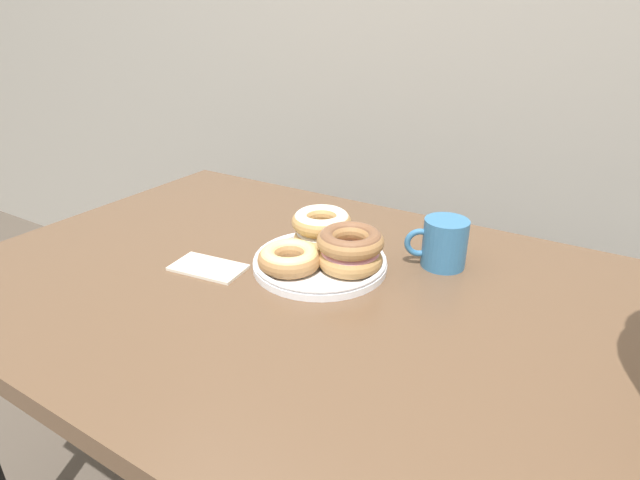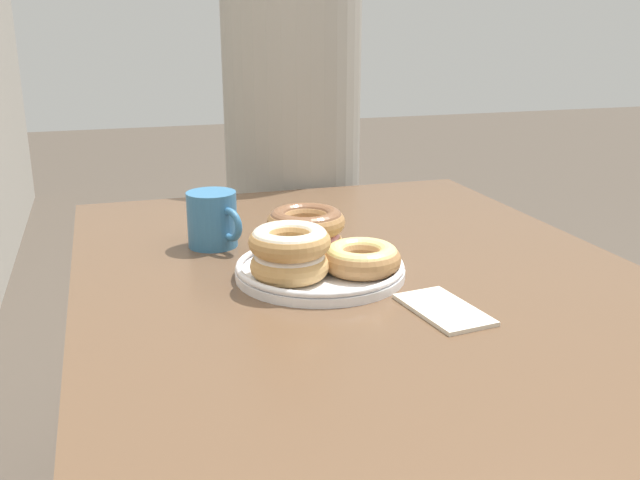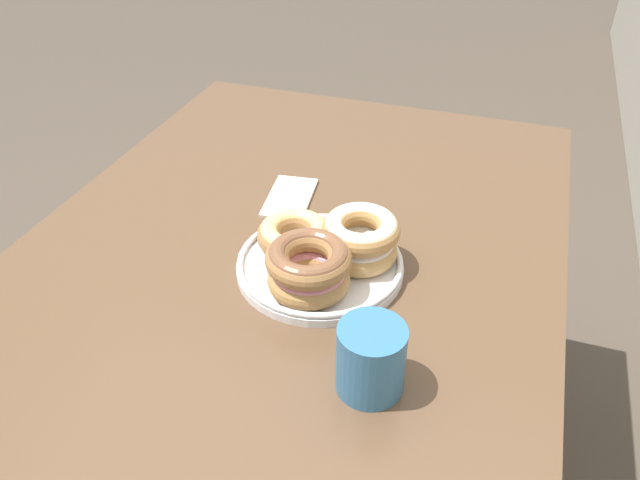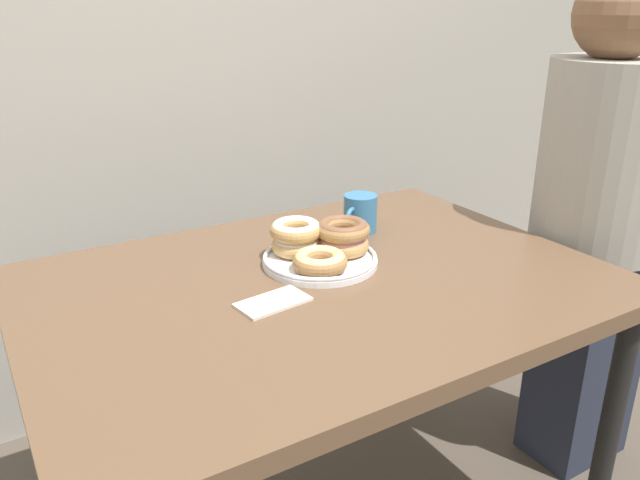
{
  "view_description": "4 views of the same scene",
  "coord_description": "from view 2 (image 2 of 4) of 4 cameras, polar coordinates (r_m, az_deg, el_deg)",
  "views": [
    {
      "loc": [
        0.51,
        -0.43,
        1.22
      ],
      "look_at": [
        0.04,
        0.33,
        0.81
      ],
      "focal_mm": 28.0,
      "sensor_mm": 36.0,
      "label": 1
    },
    {
      "loc": [
        -0.97,
        0.64,
        1.14
      ],
      "look_at": [
        0.04,
        0.33,
        0.81
      ],
      "focal_mm": 40.0,
      "sensor_mm": 36.0,
      "label": 2
    },
    {
      "loc": [
        0.79,
        0.58,
        1.38
      ],
      "look_at": [
        0.04,
        0.33,
        0.81
      ],
      "focal_mm": 35.0,
      "sensor_mm": 36.0,
      "label": 3
    },
    {
      "loc": [
        -0.64,
        -0.81,
        1.33
      ],
      "look_at": [
        0.04,
        0.33,
        0.81
      ],
      "focal_mm": 35.0,
      "sensor_mm": 36.0,
      "label": 4
    }
  ],
  "objects": [
    {
      "name": "donut_plate",
      "position": [
        1.12,
        -0.53,
        -0.86
      ],
      "size": [
        0.28,
        0.28,
        0.09
      ],
      "color": "white",
      "rests_on": "dining_table"
    },
    {
      "name": "dining_table",
      "position": [
        1.14,
        4.07,
        -6.65
      ],
      "size": [
        1.25,
        0.9,
        0.75
      ],
      "color": "brown",
      "rests_on": "ground_plane"
    },
    {
      "name": "napkin",
      "position": [
        1.01,
        9.87,
        -5.5
      ],
      "size": [
        0.15,
        0.1,
        0.01
      ],
      "color": "beige",
      "rests_on": "dining_table"
    },
    {
      "name": "coffee_mug",
      "position": [
        1.27,
        -8.56,
        1.68
      ],
      "size": [
        0.12,
        0.09,
        0.1
      ],
      "color": "teal",
      "rests_on": "dining_table"
    },
    {
      "name": "person_figure",
      "position": [
        1.9,
        -2.21,
        6.01
      ],
      "size": [
        0.35,
        0.35,
        1.4
      ],
      "color": "#232838",
      "rests_on": "ground_plane"
    }
  ]
}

